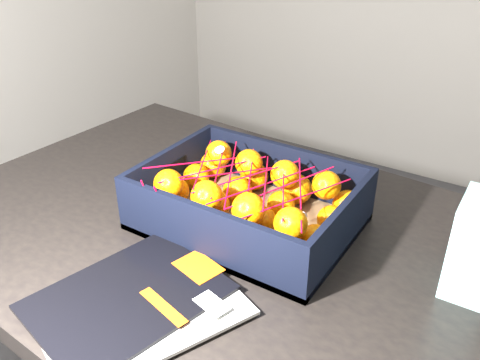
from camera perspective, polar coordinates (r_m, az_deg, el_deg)
The scene contains 6 objects.
table at distance 1.03m, azimuth -1.05°, elevation -10.08°, with size 1.25×0.88×0.75m.
magazine_stack at distance 0.82m, azimuth -11.62°, elevation -13.32°, with size 0.33×0.34×0.02m.
produce_crate at distance 0.97m, azimuth 0.96°, elevation -3.21°, with size 0.39×0.29×0.11m.
clementine_heap at distance 0.96m, azimuth 0.93°, elevation -2.11°, with size 0.37×0.27×0.10m.
mesh_net at distance 0.93m, azimuth 0.22°, elevation 0.10°, with size 0.32×0.26×0.09m.
retail_carton at distance 0.88m, azimuth 24.91°, elevation -6.71°, with size 0.07×0.11×0.16m, color white.
Camera 1 is at (0.20, -0.79, 1.30)m, focal length 38.26 mm.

